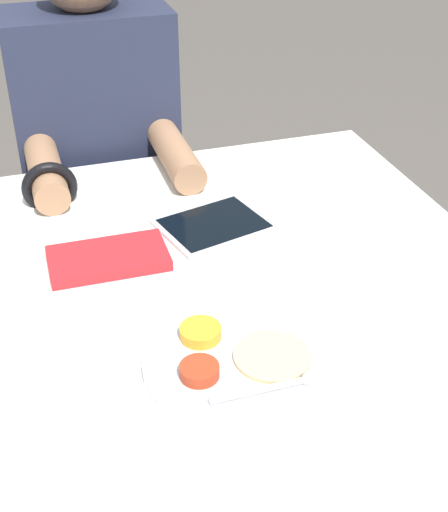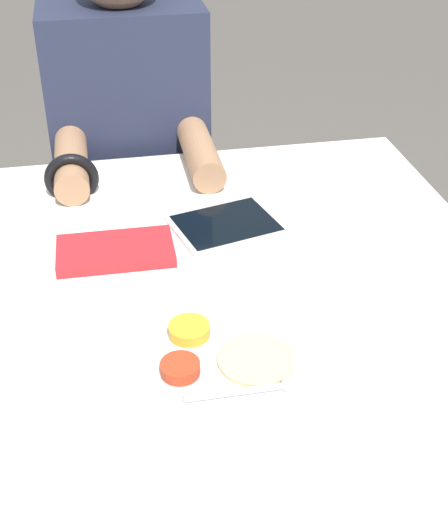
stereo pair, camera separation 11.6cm
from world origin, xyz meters
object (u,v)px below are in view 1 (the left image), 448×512
(tablet_device, at_px, (214,225))
(red_notebook, at_px, (108,259))
(thali_tray, at_px, (236,360))
(person_diner, at_px, (104,202))

(tablet_device, bearing_deg, red_notebook, -163.73)
(thali_tray, bearing_deg, red_notebook, 112.33)
(thali_tray, height_order, red_notebook, thali_tray)
(red_notebook, distance_m, tablet_device, 0.22)
(tablet_device, relative_size, person_diner, 0.19)
(red_notebook, bearing_deg, person_diner, 82.89)
(person_diner, bearing_deg, thali_tray, -85.75)
(thali_tray, distance_m, red_notebook, 0.34)
(tablet_device, bearing_deg, person_diner, 107.09)
(tablet_device, bearing_deg, thali_tray, -102.26)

